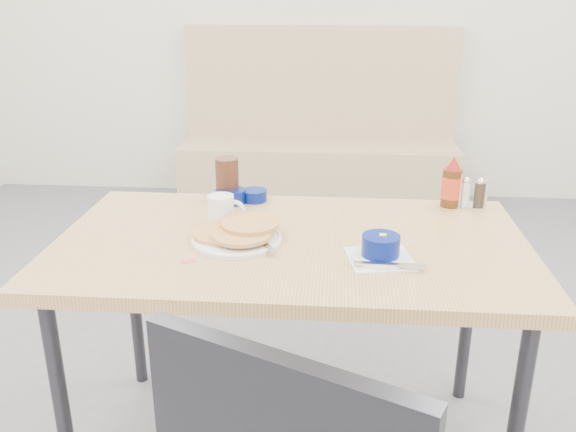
# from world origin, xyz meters

# --- Properties ---
(booth_bench) EXTENTS (1.90, 0.56, 1.22)m
(booth_bench) POSITION_xyz_m (0.00, 2.78, 0.35)
(booth_bench) COLOR tan
(booth_bench) RESTS_ON ground
(dining_table) EXTENTS (1.40, 0.80, 0.76)m
(dining_table) POSITION_xyz_m (0.00, 0.25, 0.70)
(dining_table) COLOR tan
(dining_table) RESTS_ON ground
(pancake_plate) EXTENTS (0.27, 0.26, 0.05)m
(pancake_plate) POSITION_xyz_m (-0.16, 0.23, 0.78)
(pancake_plate) COLOR white
(pancake_plate) RESTS_ON dining_table
(coffee_mug) EXTENTS (0.12, 0.08, 0.09)m
(coffee_mug) POSITION_xyz_m (-0.23, 0.36, 0.81)
(coffee_mug) COLOR white
(coffee_mug) RESTS_ON dining_table
(grits_setting) EXTENTS (0.22, 0.20, 0.07)m
(grits_setting) POSITION_xyz_m (0.26, 0.13, 0.79)
(grits_setting) COLOR white
(grits_setting) RESTS_ON dining_table
(creamer_bowl) EXTENTS (0.09, 0.09, 0.04)m
(creamer_bowl) POSITION_xyz_m (-0.16, 0.59, 0.78)
(creamer_bowl) COLOR navy
(creamer_bowl) RESTS_ON dining_table
(butter_bowl) EXTENTS (0.10, 0.10, 0.05)m
(butter_bowl) POSITION_xyz_m (-0.24, 0.56, 0.78)
(butter_bowl) COLOR navy
(butter_bowl) RESTS_ON dining_table
(amber_tumbler) EXTENTS (0.09, 0.09, 0.15)m
(amber_tumbler) POSITION_xyz_m (-0.25, 0.59, 0.84)
(amber_tumbler) COLOR #402214
(amber_tumbler) RESTS_ON dining_table
(condiment_caddy) EXTENTS (0.11, 0.07, 0.12)m
(condiment_caddy) POSITION_xyz_m (0.59, 0.59, 0.80)
(condiment_caddy) COLOR silver
(condiment_caddy) RESTS_ON dining_table
(syrup_bottle) EXTENTS (0.07, 0.07, 0.18)m
(syrup_bottle) POSITION_xyz_m (0.52, 0.59, 0.84)
(syrup_bottle) COLOR #47230F
(syrup_bottle) RESTS_ON dining_table
(sugar_wrapper) EXTENTS (0.05, 0.04, 0.00)m
(sugar_wrapper) POSITION_xyz_m (-0.27, 0.07, 0.76)
(sugar_wrapper) COLOR #E54C5D
(sugar_wrapper) RESTS_ON dining_table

